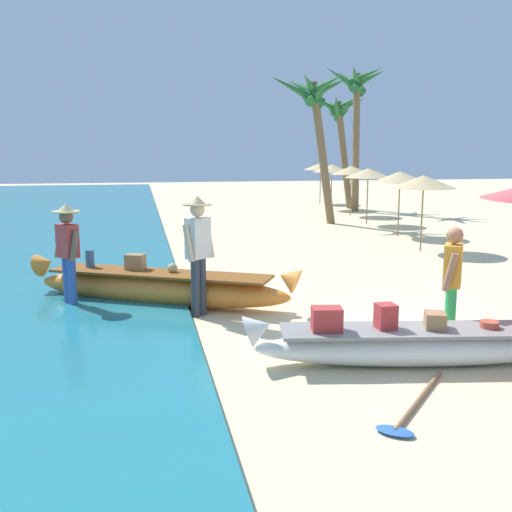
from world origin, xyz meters
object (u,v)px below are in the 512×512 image
Objects in this scene: boat_orange_midground at (159,287)px; paddle at (412,408)px; palm_tree_mid_cluster at (357,95)px; palm_tree_leaning_seaward at (315,103)px; person_tourist_customer at (452,279)px; person_vendor_assistant at (68,249)px; person_vendor_hatted at (198,247)px; boat_white_foreground at (420,343)px; palm_tree_tall_inland at (339,117)px.

boat_orange_midground is 3.00× the size of paddle.
palm_tree_leaning_seaward is at bearing -127.44° from palm_tree_mid_cluster.
boat_orange_midground is 4.66m from person_tourist_customer.
person_tourist_customer is 5.84m from person_vendor_assistant.
palm_tree_mid_cluster is 3.97× the size of paddle.
person_tourist_customer is 0.91× the size of person_vendor_assistant.
person_vendor_assistant is (-2.00, 0.81, -0.09)m from person_vendor_hatted.
palm_tree_mid_cluster is 19.93m from paddle.
paddle is (2.30, -4.63, -0.28)m from boat_orange_midground.
boat_white_foreground is 19.58m from palm_tree_tall_inland.
palm_tree_leaning_seaward reaches higher than palm_tree_tall_inland.
palm_tree_mid_cluster is (5.48, 17.18, 4.42)m from boat_white_foreground.
palm_tree_leaning_seaward is at bearing 78.95° from boat_white_foreground.
palm_tree_mid_cluster is at bearing 74.04° from person_tourist_customer.
person_vendor_assistant reaches higher than boat_orange_midground.
palm_tree_tall_inland is (8.15, 15.10, 3.58)m from boat_orange_midground.
palm_tree_leaning_seaward is at bearing 54.99° from person_vendor_assistant.
palm_tree_leaning_seaward is (5.01, 10.82, 2.98)m from person_vendor_hatted.
person_vendor_hatted is 1.26× the size of paddle.
palm_tree_tall_inland is (5.19, 18.53, 3.62)m from boat_white_foreground.
person_vendor_hatted is (0.58, -0.78, 0.77)m from boat_orange_midground.
person_vendor_assistant is at bearing -125.68° from palm_tree_mid_cluster.
palm_tree_leaning_seaward reaches higher than boat_white_foreground.
palm_tree_mid_cluster is (9.86, 13.73, 3.69)m from person_vendor_assistant.
person_tourist_customer is at bearing -36.41° from boat_orange_midground.
palm_tree_leaning_seaward is at bearing -116.83° from palm_tree_tall_inland.
boat_white_foreground is at bearing -107.68° from palm_tree_mid_cluster.
boat_white_foreground is 0.73× the size of palm_tree_mid_cluster.
palm_tree_tall_inland is (4.43, 17.84, 3.00)m from person_tourist_customer.
palm_tree_mid_cluster is (7.86, 14.54, 3.60)m from person_vendor_hatted.
person_vendor_hatted is 16.91m from palm_tree_mid_cluster.
palm_tree_leaning_seaward is (7.01, 10.01, 3.07)m from person_vendor_assistant.
person_vendor_hatted is at bearing -115.48° from palm_tree_tall_inland.
person_tourist_customer is 18.63m from palm_tree_tall_inland.
person_vendor_assistant is 12.60m from palm_tree_leaning_seaward.
person_vendor_hatted is at bearing 132.04° from boat_white_foreground.
boat_white_foreground is 2.31× the size of person_vendor_hatted.
person_tourist_customer is at bearing -103.95° from palm_tree_tall_inland.
palm_tree_leaning_seaward is 0.87× the size of palm_tree_mid_cluster.
boat_white_foreground is at bearing -138.06° from person_tourist_customer.
palm_tree_tall_inland is (9.57, 15.07, 2.89)m from person_vendor_assistant.
boat_white_foreground reaches higher than paddle.
boat_orange_midground is at bearing -119.11° from palm_tree_leaning_seaward.
person_tourist_customer is (3.14, -1.96, -0.20)m from person_vendor_hatted.
person_vendor_hatted is 0.36× the size of palm_tree_leaning_seaward.
person_vendor_assistant is 0.29× the size of palm_tree_mid_cluster.
palm_tree_mid_cluster reaches higher than palm_tree_tall_inland.
person_tourist_customer is 13.30m from palm_tree_leaning_seaward.
paddle is (-3.29, -14.67, -4.03)m from palm_tree_leaning_seaward.
person_vendor_hatted is 4.34m from paddle.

